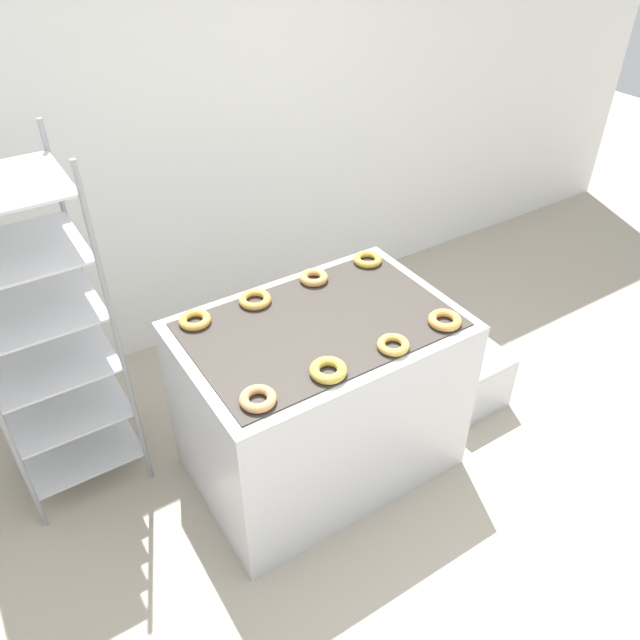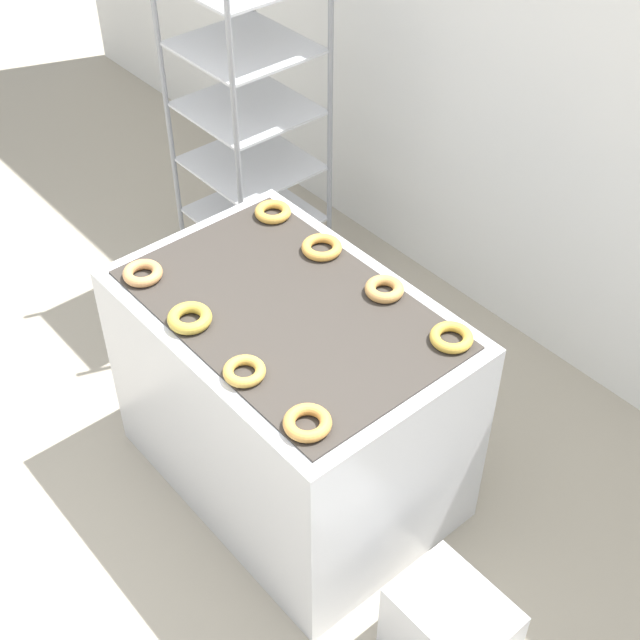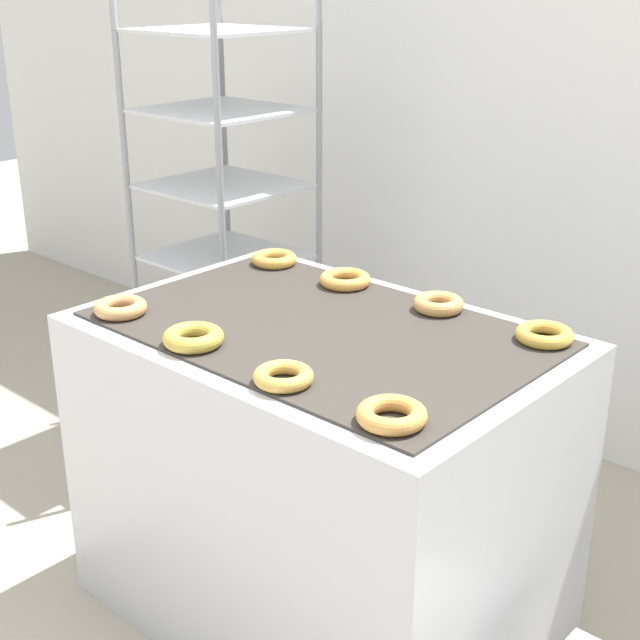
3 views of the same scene
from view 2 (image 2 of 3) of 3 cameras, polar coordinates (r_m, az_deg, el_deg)
ground_plane at (r=3.61m, az=-10.44°, el=-15.11°), size 14.00×14.00×0.00m
wall_back at (r=3.80m, az=15.67°, el=15.60°), size 8.00×0.05×2.80m
fryer_machine at (r=3.46m, az=-1.90°, el=-5.01°), size 1.28×0.86×0.93m
baking_rack_cart at (r=4.18m, az=-4.54°, el=11.61°), size 0.56×0.54×1.75m
glaze_bin at (r=3.24m, az=8.30°, el=-19.10°), size 0.39×0.30×0.35m
donut_near_left at (r=3.32m, az=-11.28°, el=2.96°), size 0.15×0.15×0.04m
donut_near_midleft at (r=3.10m, az=-8.34°, el=0.13°), size 0.16×0.16×0.04m
donut_near_midright at (r=2.89m, az=-4.87°, el=-3.28°), size 0.14×0.14×0.04m
donut_near_right at (r=2.73m, az=-0.81°, el=-6.59°), size 0.15×0.15×0.04m
donut_far_left at (r=3.57m, az=-3.04°, el=6.93°), size 0.15×0.15×0.04m
donut_far_midleft at (r=3.38m, az=0.11°, el=4.68°), size 0.15×0.15×0.04m
donut_far_midright at (r=3.19m, az=4.14°, el=1.99°), size 0.14×0.14×0.04m
donut_far_right at (r=3.03m, az=8.41°, el=-1.11°), size 0.15×0.15×0.04m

